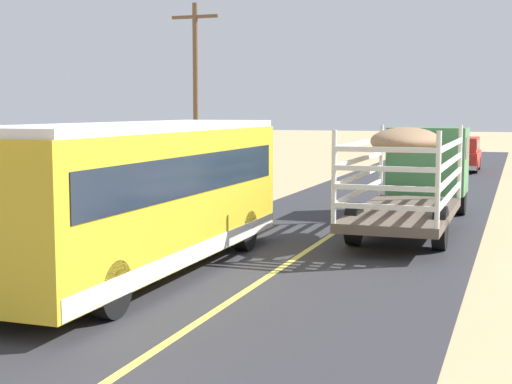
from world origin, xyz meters
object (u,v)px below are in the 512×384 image
(car_far, at_px, (462,152))
(power_pole_mid, at_px, (196,90))
(bus, at_px, (143,194))
(livestock_truck, at_px, (420,166))

(car_far, relative_size, power_pole_mid, 0.56)
(bus, xyz_separation_m, car_far, (4.35, 30.21, -0.66))
(car_far, bearing_deg, power_pole_mid, -128.38)
(livestock_truck, distance_m, power_pole_mid, 13.35)
(bus, distance_m, power_pole_mid, 18.14)
(livestock_truck, bearing_deg, power_pole_mid, 145.75)
(livestock_truck, distance_m, bus, 10.50)
(livestock_truck, bearing_deg, bus, -115.80)
(livestock_truck, height_order, power_pole_mid, power_pole_mid)
(car_far, bearing_deg, bus, -98.19)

